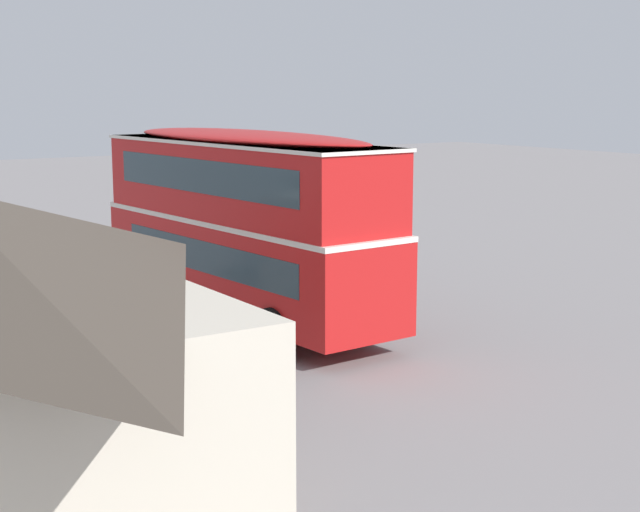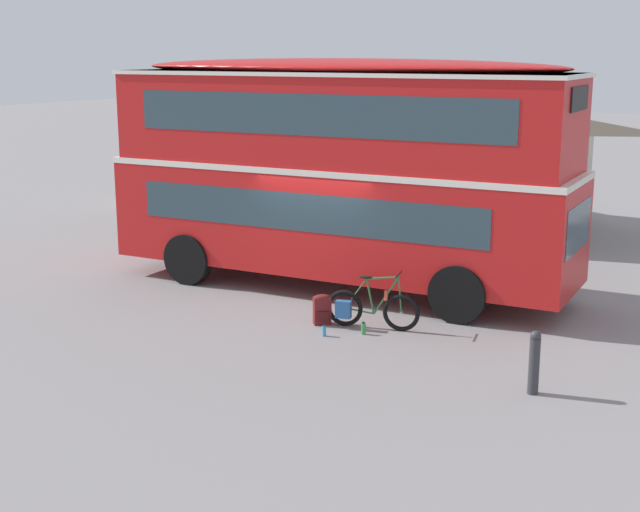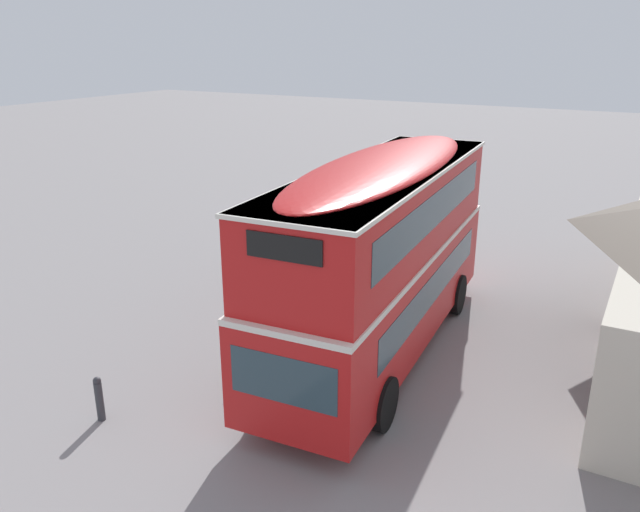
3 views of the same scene
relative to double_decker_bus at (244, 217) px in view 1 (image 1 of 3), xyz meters
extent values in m
plane|color=gray|center=(0.12, -0.73, -2.64)|extent=(120.00, 120.00, 0.00)
cylinder|color=black|center=(2.95, 1.39, -2.09)|extent=(1.12, 0.35, 1.10)
cylinder|color=black|center=(3.11, -0.98, -2.09)|extent=(1.12, 0.35, 1.10)
cylinder|color=black|center=(-3.12, 0.98, -2.09)|extent=(1.12, 0.35, 1.10)
cylinder|color=black|center=(-2.96, -1.40, -2.09)|extent=(1.12, 0.35, 1.10)
cube|color=red|center=(-0.01, 0.00, -1.13)|extent=(9.97, 3.16, 2.10)
cube|color=white|center=(-0.01, 0.00, -0.05)|extent=(9.99, 3.19, 0.12)
cube|color=red|center=(-0.01, 0.00, 0.93)|extent=(9.67, 3.09, 1.90)
ellipsoid|color=red|center=(-0.01, 0.00, 1.96)|extent=(9.47, 3.03, 0.36)
cube|color=#2D424C|center=(4.87, 0.33, -0.88)|extent=(0.20, 2.05, 0.90)
cube|color=black|center=(4.75, 0.32, 1.46)|extent=(0.15, 1.38, 0.44)
cube|color=#2D424C|center=(-0.12, -1.25, -0.83)|extent=(7.64, 0.56, 0.76)
cube|color=#2D424C|center=(0.08, -1.21, 1.08)|extent=(8.04, 0.59, 0.80)
cube|color=#2D424C|center=(-0.29, 1.22, -0.83)|extent=(7.64, 0.56, 0.76)
cube|color=#2D424C|center=(-0.09, 1.21, 1.08)|extent=(8.04, 0.59, 0.80)
cube|color=white|center=(-0.01, 0.00, 1.84)|extent=(9.77, 3.18, 0.08)
torus|color=black|center=(2.45, -1.99, -2.30)|extent=(0.68, 0.24, 0.68)
torus|color=black|center=(1.43, -2.25, -2.30)|extent=(0.68, 0.24, 0.68)
cylinder|color=#B2B2B7|center=(2.45, -1.99, -2.30)|extent=(0.07, 0.11, 0.05)
cylinder|color=#B2B2B7|center=(1.43, -2.25, -2.30)|extent=(0.07, 0.11, 0.05)
cylinder|color=#2D6B38|center=(2.17, -2.06, -2.00)|extent=(0.47, 0.15, 0.74)
cylinder|color=#2D6B38|center=(2.11, -2.08, -1.68)|extent=(0.58, 0.18, 0.11)
cylinder|color=#2D6B38|center=(1.89, -2.13, -2.04)|extent=(0.18, 0.08, 0.65)
cylinder|color=#2D6B38|center=(1.69, -2.18, -2.33)|extent=(0.54, 0.16, 0.09)
cylinder|color=#2D6B38|center=(1.62, -2.20, -2.01)|extent=(0.42, 0.13, 0.60)
cylinder|color=#2D6B38|center=(2.42, -2.00, -1.97)|extent=(0.10, 0.05, 0.66)
cylinder|color=black|center=(2.39, -2.00, -1.59)|extent=(0.14, 0.45, 0.03)
ellipsoid|color=black|center=(1.80, -2.15, -1.69)|extent=(0.28, 0.16, 0.06)
cube|color=#2D609E|center=(1.48, -2.40, -2.28)|extent=(0.31, 0.20, 0.32)
cylinder|color=#D84C33|center=(2.17, -2.06, -2.00)|extent=(0.07, 0.07, 0.18)
cube|color=maroon|center=(1.02, -2.37, -2.38)|extent=(0.37, 0.36, 0.52)
ellipsoid|color=maroon|center=(1.02, -2.37, -2.13)|extent=(0.35, 0.35, 0.10)
cube|color=#471111|center=(1.10, -2.46, -2.46)|extent=(0.19, 0.18, 0.18)
cylinder|color=black|center=(1.01, -2.23, -2.38)|extent=(0.05, 0.05, 0.41)
cylinder|color=black|center=(0.88, -2.35, -2.38)|extent=(0.05, 0.05, 0.41)
cylinder|color=green|center=(1.96, -2.51, -2.54)|extent=(0.08, 0.08, 0.20)
cylinder|color=black|center=(1.96, -2.51, -2.43)|extent=(0.05, 0.05, 0.03)
cylinder|color=#338CBF|center=(1.42, -2.96, -2.55)|extent=(0.07, 0.07, 0.19)
cylinder|color=black|center=(1.42, -2.96, -2.44)|extent=(0.04, 0.04, 0.03)
cube|color=#3D2319|center=(-3.98, 4.95, -1.59)|extent=(1.10, 0.04, 2.10)
cube|color=#2D424C|center=(-7.16, 4.94, -1.09)|extent=(1.10, 0.04, 0.90)
cube|color=#2D424C|center=(-0.79, 4.95, -1.09)|extent=(1.10, 0.04, 0.90)
cylinder|color=#333338|center=(5.44, -3.67, -2.22)|extent=(0.16, 0.16, 0.85)
sphere|color=#333338|center=(5.44, -3.67, -1.75)|extent=(0.16, 0.16, 0.16)
camera|label=1|loc=(-20.32, 11.17, 3.10)|focal=53.12mm
camera|label=2|loc=(9.12, -15.73, 2.27)|focal=49.59mm
camera|label=3|loc=(12.82, 5.45, 4.65)|focal=35.27mm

